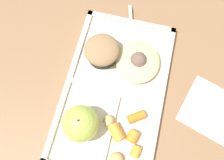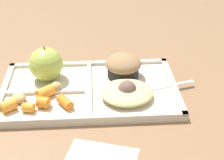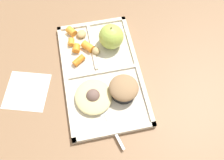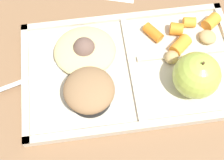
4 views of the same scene
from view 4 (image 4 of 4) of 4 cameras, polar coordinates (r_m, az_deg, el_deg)
The scene contains 15 objects.
ground at distance 0.55m, azimuth 3.63°, elevation 1.79°, with size 6.00×6.00×0.00m, color #846042.
lunch_tray at distance 0.54m, azimuth 3.78°, elevation 2.15°, with size 0.38×0.23×0.02m.
green_apple at distance 0.50m, azimuth 15.64°, elevation 0.84°, with size 0.08×0.08×0.08m.
bran_muffin at distance 0.49m, azimuth -4.29°, elevation -2.21°, with size 0.08×0.08×0.05m.
carrot_slice_large at distance 0.59m, azimuth 14.37°, elevation 10.51°, with size 0.02×0.02×0.02m, color orange.
carrot_slice_center at distance 0.56m, azimuth 12.80°, elevation 6.41°, with size 0.02×0.02×0.04m, color orange.
carrot_slice_tilted at distance 0.60m, azimuth 18.20°, elevation 10.40°, with size 0.02×0.02×0.03m, color orange.
carrot_slice_small at distance 0.57m, azimuth 7.75°, elevation 8.85°, with size 0.02×0.02×0.04m, color orange.
carrot_slice_edge at distance 0.58m, azimuth 12.04°, elevation 9.40°, with size 0.02×0.02×0.02m, color orange.
potato_chunk_large at distance 0.58m, azimuth 17.58°, elevation 7.73°, with size 0.03×0.03×0.02m, color tan.
potato_chunk_golden at distance 0.54m, azimuth 11.18°, elevation 4.24°, with size 0.03×0.02×0.02m, color tan.
egg_noodle_pile at distance 0.54m, azimuth -5.14°, elevation 5.53°, with size 0.11×0.10×0.02m, color #D6C684.
meatball_back at distance 0.53m, azimuth -5.27°, elevation 5.98°, with size 0.04×0.04×0.04m, color brown.
meatball_front at distance 0.53m, azimuth -5.10°, elevation 5.25°, with size 0.03×0.03×0.03m, color #755B4C.
plastic_fork at distance 0.54m, azimuth -11.46°, elevation 1.94°, with size 0.16×0.06×0.00m.
Camera 4 is at (0.07, 0.24, 0.48)m, focal length 48.47 mm.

